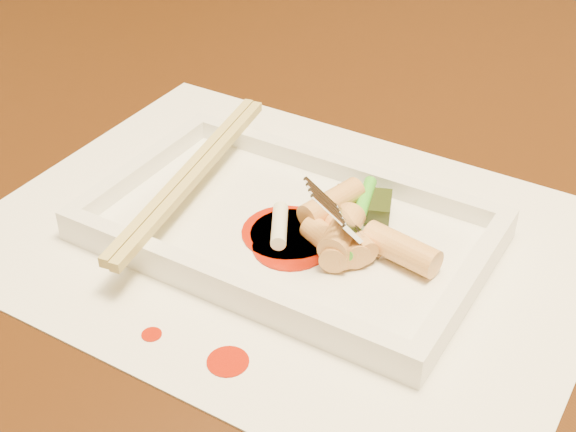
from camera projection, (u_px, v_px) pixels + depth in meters
The scene contains 25 objects.
table at pixel (454, 320), 0.62m from camera, with size 1.40×0.90×0.75m.
placemat at pixel (288, 239), 0.54m from camera, with size 0.40×0.30×0.00m, color white.
sauce_splatter_a at pixel (228, 362), 0.45m from camera, with size 0.02×0.02×0.00m, color #AB1805.
sauce_splatter_b at pixel (152, 334), 0.46m from camera, with size 0.01×0.01×0.00m, color #AB1805.
plate_base at pixel (288, 233), 0.54m from camera, with size 0.26×0.16×0.01m, color white.
plate_rim_far at pixel (340, 168), 0.58m from camera, with size 0.26×0.01×0.01m, color white.
plate_rim_near at pixel (224, 282), 0.48m from camera, with size 0.26×0.01×0.01m, color white.
plate_rim_left at pixel (142, 168), 0.58m from camera, with size 0.01×0.14×0.01m, color white.
plate_rim_right at pixel (466, 283), 0.48m from camera, with size 0.01×0.14×0.01m, color white.
veg_piece at pixel (363, 205), 0.54m from camera, with size 0.04×0.03×0.01m, color black.
scallion_white at pixel (279, 225), 0.52m from camera, with size 0.01×0.01×0.04m, color #EAEACC.
scallion_green at pixel (359, 216), 0.52m from camera, with size 0.01×0.01×0.09m, color green.
chopstick_a at pixel (187, 172), 0.56m from camera, with size 0.01×0.22×0.01m, color tan.
chopstick_b at pixel (196, 175), 0.55m from camera, with size 0.01×0.22×0.01m, color tan.
fork at pixel (405, 149), 0.47m from camera, with size 0.09×0.10×0.14m, color silver, non-canonical shape.
sauce_blob_0 at pixel (287, 232), 0.53m from camera, with size 0.06×0.06×0.00m, color #AB1805.
sauce_blob_1 at pixel (290, 247), 0.52m from camera, with size 0.05×0.05×0.00m, color #AB1805.
sauce_blob_2 at pixel (292, 234), 0.53m from camera, with size 0.06×0.06×0.00m, color #AB1805.
rice_cake_0 at pixel (347, 237), 0.51m from camera, with size 0.02×0.02×0.04m, color #E7B86B.
rice_cake_1 at pixel (330, 242), 0.50m from camera, with size 0.02×0.02×0.04m, color #E7B86B.
rice_cake_2 at pixel (332, 203), 0.53m from camera, with size 0.02×0.02×0.05m, color #E7B86B.
rice_cake_3 at pixel (351, 238), 0.51m from camera, with size 0.02×0.02×0.04m, color #E7B86B.
rice_cake_4 at pixel (338, 240), 0.51m from camera, with size 0.02×0.02×0.04m, color #E7B86B.
rice_cake_5 at pixel (342, 233), 0.50m from camera, with size 0.02×0.02×0.04m, color #E7B86B.
rice_cake_6 at pixel (401, 249), 0.50m from camera, with size 0.02×0.02×0.05m, color #E7B86B.
Camera 1 is at (0.12, -0.46, 1.08)m, focal length 50.00 mm.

